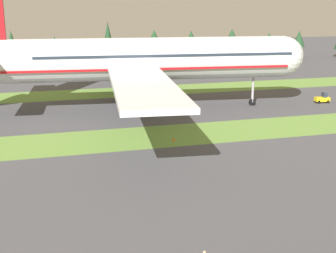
{
  "coord_description": "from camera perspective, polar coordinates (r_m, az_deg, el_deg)",
  "views": [
    {
      "loc": [
        -11.71,
        -18.08,
        18.47
      ],
      "look_at": [
        2.33,
        33.36,
        4.0
      ],
      "focal_mm": 49.89,
      "sensor_mm": 36.0,
      "label": 1
    }
  ],
  "objects": [
    {
      "name": "distant_tree_line",
      "position": [
        136.44,
        -11.37,
        9.97
      ],
      "size": [
        175.58,
        9.82,
        12.54
      ],
      "color": "#4C3823",
      "rests_on": "ground"
    },
    {
      "name": "grass_strip_far",
      "position": [
        97.13,
        -8.08,
        4.07
      ],
      "size": [
        320.0,
        10.79,
        0.01
      ],
      "primitive_type": "cube",
      "color": "olive",
      "rests_on": "ground"
    },
    {
      "name": "grass_strip_near",
      "position": [
        64.86,
        -4.23,
        -1.4
      ],
      "size": [
        320.0,
        10.79,
        0.01
      ],
      "primitive_type": "cube",
      "color": "olive",
      "rests_on": "ground"
    },
    {
      "name": "airliner",
      "position": [
        80.23,
        -3.58,
        8.24
      ],
      "size": [
        59.13,
        73.31,
        24.57
      ],
      "rotation": [
        0.0,
        0.0,
        -1.68
      ],
      "color": "silver",
      "rests_on": "ground"
    },
    {
      "name": "taxiway_marker_0",
      "position": [
        63.27,
        0.7,
        -1.55
      ],
      "size": [
        0.44,
        0.44,
        0.51
      ],
      "primitive_type": "cone",
      "color": "orange",
      "rests_on": "ground"
    },
    {
      "name": "pushback_tractor",
      "position": [
        91.41,
        18.37,
        3.27
      ],
      "size": [
        2.72,
        1.57,
        1.97
      ],
      "rotation": [
        0.0,
        0.0,
        1.46
      ],
      "color": "yellow",
      "rests_on": "ground"
    }
  ]
}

